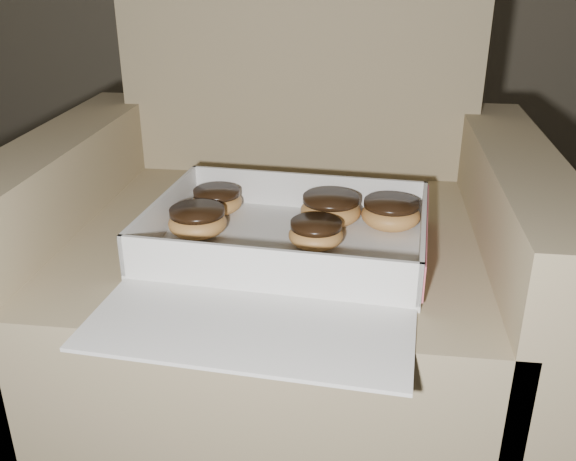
# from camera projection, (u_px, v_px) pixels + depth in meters

# --- Properties ---
(armchair) EXTENTS (0.83, 0.70, 0.87)m
(armchair) POSITION_uv_depth(u_px,v_px,m) (283.00, 275.00, 1.11)
(armchair) COLOR #91825C
(armchair) RESTS_ON floor
(bakery_box) EXTENTS (0.42, 0.49, 0.07)m
(bakery_box) POSITION_uv_depth(u_px,v_px,m) (284.00, 252.00, 0.90)
(bakery_box) COLOR white
(bakery_box) RESTS_ON armchair
(donut_a) EXTENTS (0.09, 0.09, 0.04)m
(donut_a) POSITION_uv_depth(u_px,v_px,m) (198.00, 221.00, 0.96)
(donut_a) COLOR gold
(donut_a) RESTS_ON bakery_box
(donut_b) EXTENTS (0.09, 0.09, 0.05)m
(donut_b) POSITION_uv_depth(u_px,v_px,m) (331.00, 209.00, 1.00)
(donut_b) COLOR gold
(donut_b) RESTS_ON bakery_box
(donut_c) EXTENTS (0.08, 0.08, 0.04)m
(donut_c) POSITION_uv_depth(u_px,v_px,m) (316.00, 233.00, 0.92)
(donut_c) COLOR gold
(donut_c) RESTS_ON bakery_box
(donut_d) EXTENTS (0.09, 0.09, 0.05)m
(donut_d) POSITION_uv_depth(u_px,v_px,m) (391.00, 213.00, 0.98)
(donut_d) COLOR gold
(donut_d) RESTS_ON bakery_box
(donut_e) EXTENTS (0.08, 0.08, 0.04)m
(donut_e) POSITION_uv_depth(u_px,v_px,m) (217.00, 200.00, 1.04)
(donut_e) COLOR gold
(donut_e) RESTS_ON bakery_box
(crumb_a) EXTENTS (0.01, 0.01, 0.00)m
(crumb_a) POSITION_uv_depth(u_px,v_px,m) (189.00, 274.00, 0.85)
(crumb_a) COLOR black
(crumb_a) RESTS_ON bakery_box
(crumb_b) EXTENTS (0.01, 0.01, 0.00)m
(crumb_b) POSITION_uv_depth(u_px,v_px,m) (352.00, 278.00, 0.84)
(crumb_b) COLOR black
(crumb_b) RESTS_ON bakery_box
(crumb_c) EXTENTS (0.01, 0.01, 0.00)m
(crumb_c) POSITION_uv_depth(u_px,v_px,m) (201.00, 257.00, 0.89)
(crumb_c) COLOR black
(crumb_c) RESTS_ON bakery_box
(crumb_d) EXTENTS (0.01, 0.01, 0.00)m
(crumb_d) POSITION_uv_depth(u_px,v_px,m) (254.00, 271.00, 0.86)
(crumb_d) COLOR black
(crumb_d) RESTS_ON bakery_box
(crumb_e) EXTENTS (0.01, 0.01, 0.00)m
(crumb_e) POSITION_uv_depth(u_px,v_px,m) (304.00, 274.00, 0.85)
(crumb_e) COLOR black
(crumb_e) RESTS_ON bakery_box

